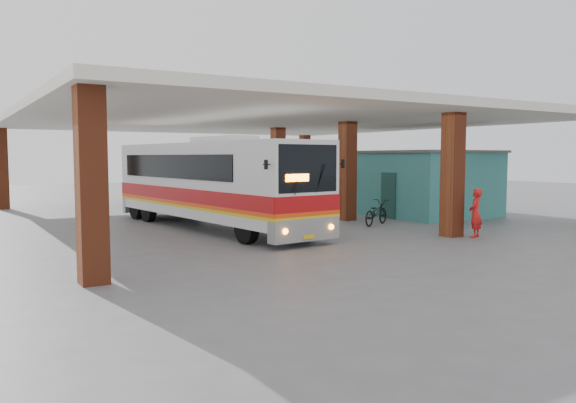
{
  "coord_description": "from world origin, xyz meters",
  "views": [
    {
      "loc": [
        -12.29,
        -16.71,
        2.82
      ],
      "look_at": [
        -1.95,
        0.0,
        1.24
      ],
      "focal_mm": 35.0,
      "sensor_mm": 36.0,
      "label": 1
    }
  ],
  "objects_px": {
    "coach_bus": "(211,183)",
    "motorcycle": "(376,213)",
    "pedestrian": "(476,213)",
    "red_chair": "(322,204)"
  },
  "relations": [
    {
      "from": "coach_bus",
      "to": "motorcycle",
      "type": "height_order",
      "value": "coach_bus"
    },
    {
      "from": "pedestrian",
      "to": "red_chair",
      "type": "bearing_deg",
      "value": -119.26
    },
    {
      "from": "motorcycle",
      "to": "red_chair",
      "type": "distance_m",
      "value": 6.73
    },
    {
      "from": "coach_bus",
      "to": "pedestrian",
      "type": "distance_m",
      "value": 9.95
    },
    {
      "from": "coach_bus",
      "to": "red_chair",
      "type": "xyz_separation_m",
      "value": [
        8.01,
        3.77,
        -1.43
      ]
    },
    {
      "from": "motorcycle",
      "to": "pedestrian",
      "type": "distance_m",
      "value": 4.6
    },
    {
      "from": "pedestrian",
      "to": "red_chair",
      "type": "distance_m",
      "value": 11.09
    },
    {
      "from": "coach_bus",
      "to": "pedestrian",
      "type": "xyz_separation_m",
      "value": [
        6.76,
        -7.24,
        -0.92
      ]
    },
    {
      "from": "motorcycle",
      "to": "red_chair",
      "type": "bearing_deg",
      "value": -40.94
    },
    {
      "from": "coach_bus",
      "to": "pedestrian",
      "type": "height_order",
      "value": "coach_bus"
    }
  ]
}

